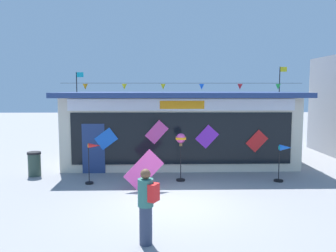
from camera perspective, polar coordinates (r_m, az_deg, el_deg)
ground_plane at (r=10.54m, az=0.85°, el=-12.62°), size 80.00×80.00×0.00m
kite_shop_building at (r=16.16m, az=1.76°, el=-0.10°), size 10.24×5.18×4.40m
wind_spinner_far_left at (r=12.68m, az=-12.25°, el=-4.91°), size 0.57×0.29×1.47m
wind_spinner_left at (r=12.74m, az=2.10°, el=-2.82°), size 0.36×0.36×1.77m
wind_spinner_center_left at (r=13.40m, az=18.40°, el=-4.54°), size 0.61×0.34×1.37m
person_near_camera at (r=7.71m, az=-3.55°, el=-12.78°), size 0.48×0.42×1.68m
trash_bin at (r=14.58m, az=-21.02°, el=-5.80°), size 0.52×0.52×0.95m
display_kite_on_ground at (r=11.76m, az=-3.97°, el=-7.19°), size 1.36×0.36×1.36m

